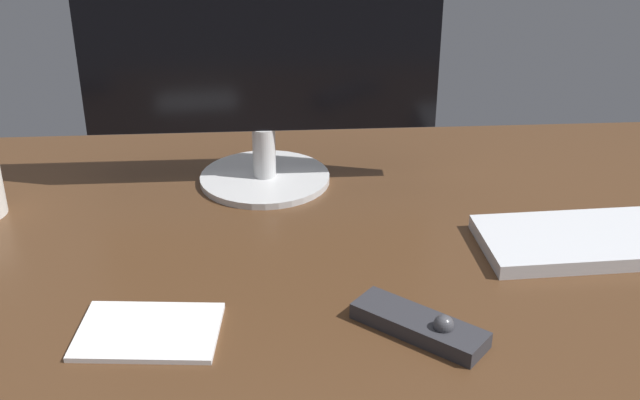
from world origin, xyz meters
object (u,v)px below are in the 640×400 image
(keyboard, at_px, (617,239))
(media_remote, at_px, (421,325))
(notepad, at_px, (149,331))
(monitor, at_px, (261,54))

(keyboard, distance_m, media_remote, 0.35)
(media_remote, relative_size, notepad, 0.95)
(monitor, distance_m, keyboard, 0.56)
(keyboard, xyz_separation_m, media_remote, (-0.30, -0.18, 0.00))
(keyboard, distance_m, notepad, 0.62)
(monitor, height_order, keyboard, monitor)
(media_remote, height_order, notepad, media_remote)
(monitor, distance_m, media_remote, 0.49)
(monitor, height_order, notepad, monitor)
(monitor, xyz_separation_m, keyboard, (0.47, -0.23, -0.19))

